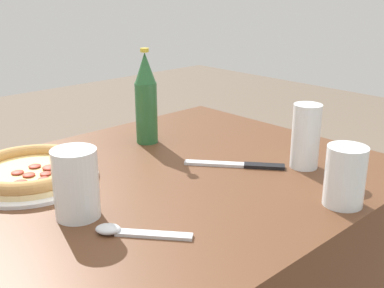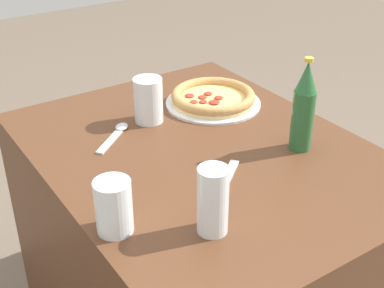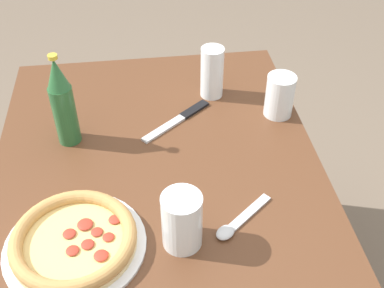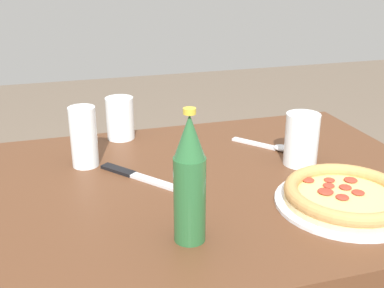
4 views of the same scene
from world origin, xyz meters
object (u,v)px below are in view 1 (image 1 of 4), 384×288
Objects in this scene: beer_bottle at (146,99)px; glass_red_wine at (306,138)px; knife at (239,165)px; glass_orange_juice at (345,178)px; spoon at (126,231)px; glass_lemonade at (76,185)px; pizza_veggie at (30,171)px.

glass_red_wine is at bearing -68.72° from beer_bottle.
glass_orange_juice is at bearing -91.07° from knife.
beer_bottle is 1.70× the size of spoon.
beer_bottle is (0.36, 0.25, 0.06)m from glass_lemonade.
glass_red_wine is at bearing -15.56° from glass_lemonade.
glass_red_wine is (0.50, -0.36, 0.05)m from pizza_veggie.
glass_orange_juice reaches higher than pizza_veggie.
pizza_veggie is 0.62m from glass_red_wine.
glass_orange_juice is 0.79× the size of glass_red_wine.
glass_orange_juice is 0.47× the size of beer_bottle.
knife is at bearing -5.31° from glass_lemonade.
spoon is (0.01, -0.34, -0.01)m from pizza_veggie.
glass_red_wine reaches higher than pizza_veggie.
glass_lemonade is 0.53m from glass_red_wine.
glass_orange_juice reaches higher than knife.
knife is at bearing 11.68° from spoon.
beer_bottle reaches higher than glass_orange_juice.
beer_bottle is at bearing 5.18° from pizza_veggie.
glass_orange_juice is 0.60× the size of knife.
glass_lemonade is 0.87× the size of glass_red_wine.
glass_red_wine is at bearing -3.11° from spoon.
pizza_veggie is 2.24× the size of glass_lemonade.
pizza_veggie is 0.66m from glass_orange_juice.
glass_red_wine reaches higher than glass_lemonade.
glass_orange_juice reaches higher than spoon.
glass_lemonade is 0.88× the size of spoon.
pizza_veggie is 1.95× the size of glass_red_wine.
spoon is at bearing -87.92° from pizza_veggie.
beer_bottle is 0.51m from spoon.
glass_lemonade is 0.13m from spoon.
glass_orange_juice is 0.20m from glass_red_wine.
pizza_veggie is at bearing 86.74° from glass_lemonade.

